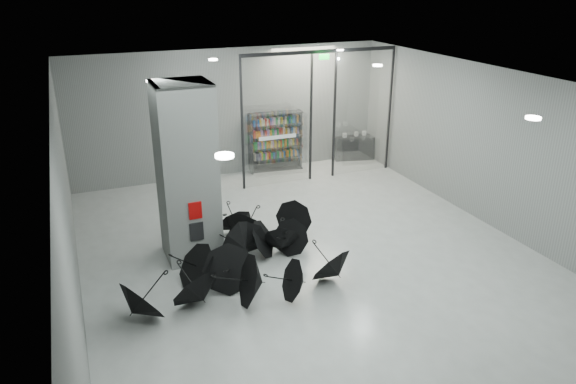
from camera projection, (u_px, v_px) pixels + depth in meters
name	position (u px, v px, depth m)	size (l,w,h in m)	color
room	(331.00, 149.00, 10.77)	(14.00, 14.02, 4.01)	gray
column	(187.00, 173.00, 11.92)	(1.20, 1.20, 4.00)	slate
fire_cabinet	(195.00, 211.00, 11.63)	(0.28, 0.04, 0.38)	#A50A07
info_panel	(197.00, 232.00, 11.82)	(0.30, 0.03, 0.42)	black
exit_sign	(324.00, 57.00, 15.80)	(0.30, 0.06, 0.15)	#0CE533
glass_partition	(320.00, 111.00, 16.58)	(5.06, 0.08, 4.00)	silver
bookshelf	(276.00, 141.00, 17.76)	(1.77, 0.35, 1.94)	black
shop_counter	(353.00, 147.00, 19.05)	(1.36, 0.54, 0.81)	black
umbrella_cluster	(244.00, 260.00, 11.74)	(5.51, 4.43, 1.29)	black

